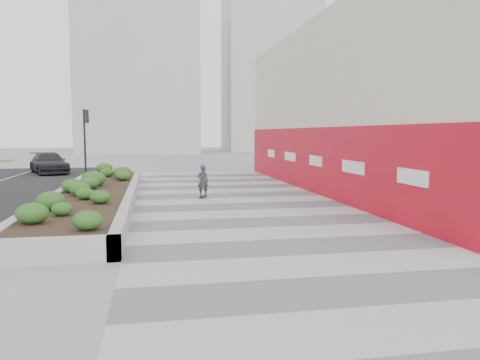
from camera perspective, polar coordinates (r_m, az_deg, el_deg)
The scene contains 10 objects.
ground at distance 12.80m, azimuth 4.58°, elevation -6.66°, with size 160.00×160.00×0.00m, color gray.
walkway at distance 15.66m, azimuth 1.70°, elevation -4.35°, with size 8.00×36.00×0.01m, color #A8A8AD.
building at distance 23.45m, azimuth 15.56°, elevation 8.54°, with size 6.04×24.08×8.00m.
planter at distance 19.33m, azimuth -17.10°, elevation -1.43°, with size 3.00×18.00×0.90m.
traffic_signal_near at distance 29.82m, azimuth -18.29°, elevation 5.47°, with size 0.33×0.28×4.20m.
distant_bldg_north_l at distance 67.47m, azimuth -12.28°, elevation 11.77°, with size 16.00×12.00×20.00m, color #ADAAA3.
distant_bldg_north_r at distance 74.92m, azimuth 3.68°, elevation 12.81°, with size 14.00×10.00×24.00m, color #ADAAA3.
manhole_cover at distance 15.77m, azimuth 3.48°, elevation -4.29°, with size 0.44×0.44×0.01m, color #595654.
skateboarder at distance 19.85m, azimuth -4.56°, elevation -0.12°, with size 0.49×0.75×1.43m.
car_dark at distance 34.58m, azimuth -22.26°, elevation 1.93°, with size 1.99×4.90×1.42m, color black.
Camera 1 is at (-3.30, -12.06, 2.74)m, focal length 35.00 mm.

